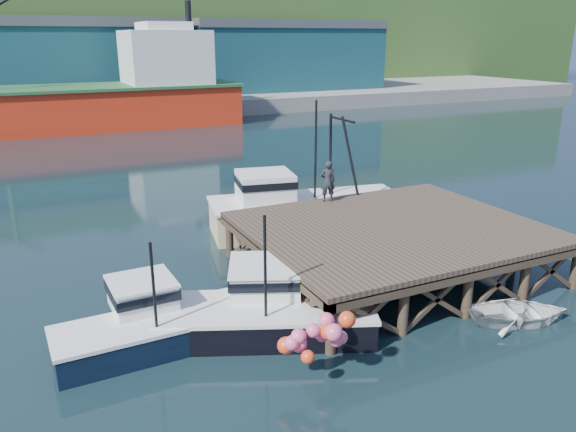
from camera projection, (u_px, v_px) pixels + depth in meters
ground at (276, 295)px, 22.33m from camera, size 300.00×300.00×0.00m
wharf at (395, 230)px, 23.86m from camera, size 12.00×10.00×2.62m
far_quay at (77, 100)px, 82.06m from camera, size 160.00×40.00×2.00m
warehouse_mid at (76, 62)px, 76.10m from camera, size 28.00×16.00×9.00m
warehouse_right at (277, 59)px, 88.52m from camera, size 30.00×16.00×9.00m
cargo_ship at (13, 101)px, 58.98m from camera, size 55.50×10.00×13.75m
hillside at (53, 30)px, 104.75m from camera, size 220.00×50.00×22.00m
boat_navy at (150, 323)px, 18.53m from camera, size 6.35×3.44×3.92m
boat_black at (266, 308)px, 19.40m from camera, size 7.85×6.53×4.56m
trawler at (303, 205)px, 29.38m from camera, size 10.63×5.48×6.78m
dinghy at (519, 312)px, 20.13m from camera, size 4.24×3.69×0.73m
dockworker at (328, 181)px, 27.14m from camera, size 0.84×0.68×2.01m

